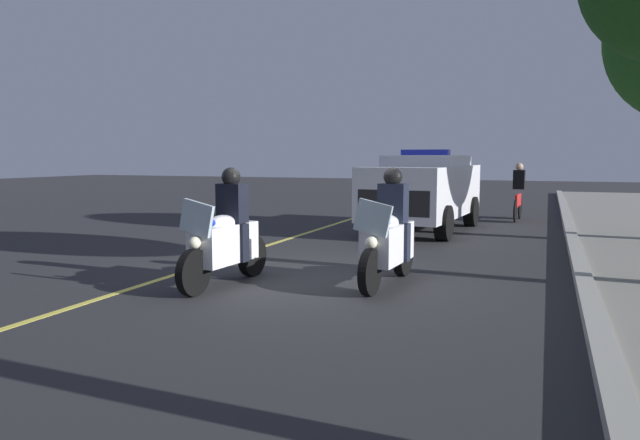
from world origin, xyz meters
TOP-DOWN VIEW (x-y plane):
  - ground_plane at (0.00, 0.00)m, footprint 80.00×80.00m
  - curb_strip at (0.00, 3.81)m, footprint 48.00×0.24m
  - lane_stripe_center at (0.00, -2.23)m, footprint 48.00×0.12m
  - police_motorcycle_lead_left at (1.00, -1.09)m, footprint 2.14×0.61m
  - police_motorcycle_lead_right at (0.11, 1.12)m, footprint 2.14×0.61m
  - police_suv at (-6.37, 0.36)m, footprint 5.02×2.35m
  - cyclist_background at (-9.82, 2.47)m, footprint 1.76×0.34m

SIDE VIEW (x-z plane):
  - ground_plane at x=0.00m, z-range 0.00..0.00m
  - lane_stripe_center at x=0.00m, z-range 0.00..0.01m
  - curb_strip at x=0.00m, z-range 0.00..0.15m
  - police_motorcycle_lead_left at x=1.00m, z-range -0.16..1.56m
  - police_motorcycle_lead_right at x=0.11m, z-range -0.16..1.56m
  - cyclist_background at x=-9.82m, z-range 0.00..1.69m
  - police_suv at x=-6.37m, z-range 0.04..2.09m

